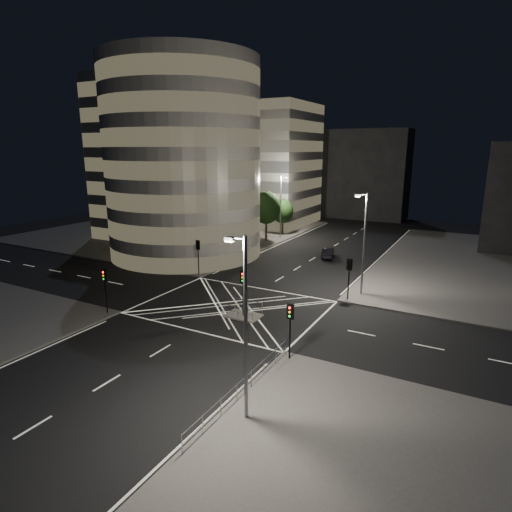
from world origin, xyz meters
The scene contains 24 objects.
ground centered at (0.00, 0.00, 0.00)m, with size 120.00×120.00×0.00m, color black.
sidewalk_far_left centered at (-29.00, 27.00, 0.07)m, with size 42.00×42.00×0.15m, color #4B4847.
central_island centered at (2.00, -1.50, 0.07)m, with size 3.00×2.00×0.15m, color slate.
office_tower_curved centered at (-20.74, 18.74, 12.65)m, with size 30.00×29.00×27.20m.
office_block_rear centered at (-22.00, 42.00, 11.15)m, with size 24.00×16.00×22.00m, color gray.
building_far_end centered at (-4.00, 58.00, 9.00)m, with size 18.00×8.00×18.00m, color black.
tree_a centered at (-10.50, 9.00, 4.39)m, with size 4.97×4.97×7.10m.
tree_b centered at (-10.50, 15.00, 4.30)m, with size 4.24×4.24×6.60m.
tree_c centered at (-10.50, 21.00, 4.71)m, with size 3.69×3.69×6.70m.
tree_d centered at (-10.50, 27.00, 5.32)m, with size 4.40×4.40×7.72m.
tree_e centered at (-10.50, 33.00, 4.03)m, with size 3.56×3.56×5.94m.
traffic_signal_fl centered at (-8.80, 6.80, 2.91)m, with size 0.55×0.22×4.00m.
traffic_signal_nl centered at (-8.80, -6.80, 2.91)m, with size 0.55×0.22×4.00m.
traffic_signal_fr centered at (8.80, 6.80, 2.91)m, with size 0.55×0.22×4.00m.
traffic_signal_nr centered at (8.80, -6.80, 2.91)m, with size 0.55×0.22×4.00m.
traffic_signal_island centered at (2.00, -1.50, 2.91)m, with size 0.55×0.22×4.00m.
street_lamp_left_near centered at (-9.44, 12.00, 5.54)m, with size 1.25×0.25×10.00m.
street_lamp_left_far centered at (-9.44, 30.00, 5.54)m, with size 1.25×0.25×10.00m.
street_lamp_right_far centered at (9.44, 9.00, 5.54)m, with size 1.25×0.25×10.00m.
street_lamp_right_near centered at (9.44, -14.00, 5.54)m, with size 1.25×0.25×10.00m.
railing_near_right centered at (8.30, -12.15, 0.70)m, with size 0.06×11.70×1.10m, color slate.
railing_island_south centered at (2.00, -2.40, 0.70)m, with size 2.80×0.06×1.10m, color slate.
railing_island_north centered at (2.00, -0.60, 0.70)m, with size 2.80×0.06×1.10m, color slate.
sedan centered at (1.50, 21.79, 0.67)m, with size 1.42×4.08×1.34m, color black.
Camera 1 is at (19.70, -31.56, 14.27)m, focal length 30.00 mm.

